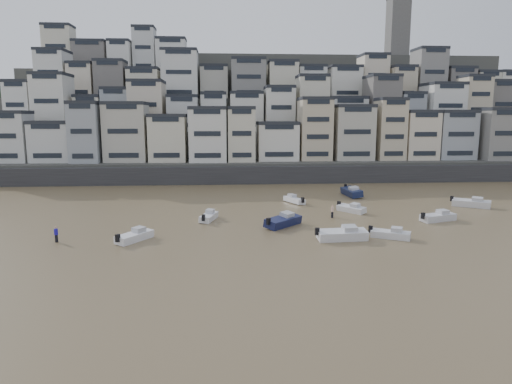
{
  "coord_description": "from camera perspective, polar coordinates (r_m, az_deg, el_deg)",
  "views": [
    {
      "loc": [
        -0.3,
        -27.06,
        13.46
      ],
      "look_at": [
        3.71,
        30.0,
        4.0
      ],
      "focal_mm": 32.0,
      "sensor_mm": 36.0,
      "label": 1
    }
  ],
  "objects": [
    {
      "name": "hillside",
      "position": [
        132.75,
        2.51,
        9.19
      ],
      "size": [
        141.04,
        66.0,
        50.0
      ],
      "color": "#4C4C47",
      "rests_on": "ground"
    },
    {
      "name": "person_pink",
      "position": [
        62.27,
        9.52,
        -2.4
      ],
      "size": [
        0.44,
        0.44,
        1.74
      ],
      "primitive_type": null,
      "color": "beige",
      "rests_on": "ground"
    },
    {
      "name": "boat_a",
      "position": [
        51.22,
        10.74,
        -5.06
      ],
      "size": [
        6.15,
        2.37,
        1.64
      ],
      "primitive_type": null,
      "rotation": [
        0.0,
        0.0,
        0.07
      ],
      "color": "silver",
      "rests_on": "ground"
    },
    {
      "name": "boat_g",
      "position": [
        76.01,
        25.33,
        -1.11
      ],
      "size": [
        5.91,
        4.81,
        1.59
      ],
      "primitive_type": null,
      "rotation": [
        0.0,
        0.0,
        -0.59
      ],
      "color": "silver",
      "rests_on": "ground"
    },
    {
      "name": "person_blue",
      "position": [
        54.14,
        -23.71,
        -4.87
      ],
      "size": [
        0.44,
        0.44,
        1.74
      ],
      "primitive_type": null,
      "color": "#2217B0",
      "rests_on": "ground"
    },
    {
      "name": "ground",
      "position": [
        30.22,
        -3.17,
        -17.07
      ],
      "size": [
        400.0,
        400.0,
        0.0
      ],
      "primitive_type": "plane",
      "color": "olive",
      "rests_on": "ground"
    },
    {
      "name": "boat_d",
      "position": [
        64.08,
        21.81,
        -2.74
      ],
      "size": [
        5.71,
        3.46,
        1.48
      ],
      "primitive_type": null,
      "rotation": [
        0.0,
        0.0,
        0.33
      ],
      "color": "silver",
      "rests_on": "ground"
    },
    {
      "name": "boat_b",
      "position": [
        53.38,
        16.47,
        -4.9
      ],
      "size": [
        4.85,
        3.55,
        1.28
      ],
      "primitive_type": null,
      "rotation": [
        0.0,
        0.0,
        -0.49
      ],
      "color": "silver",
      "rests_on": "ground"
    },
    {
      "name": "boat_e",
      "position": [
        66.35,
        11.82,
        -1.94
      ],
      "size": [
        4.08,
        4.76,
        1.3
      ],
      "primitive_type": null,
      "rotation": [
        0.0,
        0.0,
        -0.94
      ],
      "color": "silver",
      "rests_on": "ground"
    },
    {
      "name": "boat_c",
      "position": [
        56.8,
        3.41,
        -3.47
      ],
      "size": [
        5.72,
        5.75,
        1.67
      ],
      "primitive_type": null,
      "rotation": [
        0.0,
        0.0,
        0.79
      ],
      "color": "#161C45",
      "rests_on": "ground"
    },
    {
      "name": "boat_j",
      "position": [
        51.9,
        -14.95,
        -5.17
      ],
      "size": [
        4.23,
        5.17,
        1.39
      ],
      "primitive_type": null,
      "rotation": [
        0.0,
        0.0,
        0.98
      ],
      "color": "white",
      "rests_on": "ground"
    },
    {
      "name": "boat_f",
      "position": [
        60.35,
        -5.93,
        -2.91
      ],
      "size": [
        2.77,
        5.02,
        1.3
      ],
      "primitive_type": null,
      "rotation": [
        0.0,
        0.0,
        1.3
      ],
      "color": "white",
      "rests_on": "ground"
    },
    {
      "name": "boat_h",
      "position": [
        72.21,
        4.82,
        -0.86
      ],
      "size": [
        3.47,
        4.96,
        1.3
      ],
      "primitive_type": null,
      "rotation": [
        0.0,
        0.0,
        2.02
      ],
      "color": "white",
      "rests_on": "ground"
    },
    {
      "name": "boat_i",
      "position": [
        80.02,
        11.86,
        0.16
      ],
      "size": [
        2.67,
        6.78,
        1.81
      ],
      "primitive_type": null,
      "rotation": [
        0.0,
        0.0,
        -1.49
      ],
      "color": "#151E41",
      "rests_on": "ground"
    },
    {
      "name": "harbor_wall",
      "position": [
        93.37,
        2.34,
        2.18
      ],
      "size": [
        140.0,
        3.0,
        3.5
      ],
      "primitive_type": "cube",
      "color": "#38383A",
      "rests_on": "ground"
    }
  ]
}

